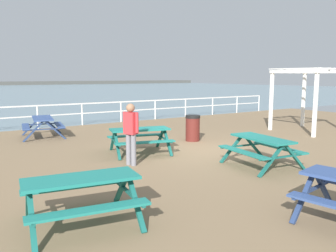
{
  "coord_description": "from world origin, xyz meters",
  "views": [
    {
      "loc": [
        -6.95,
        -8.58,
        2.37
      ],
      "look_at": [
        -0.85,
        0.52,
        0.8
      ],
      "focal_mm": 37.25,
      "sensor_mm": 36.0,
      "label": 1
    }
  ],
  "objects_px": {
    "picnic_table_far_left": "(81,189)",
    "visitor": "(131,130)",
    "litter_bin": "(193,128)",
    "picnic_table_corner": "(140,135)",
    "lattice_pergola": "(310,85)",
    "picnic_table_mid_centre": "(262,145)",
    "picnic_table_near_right": "(43,122)"
  },
  "relations": [
    {
      "from": "visitor",
      "to": "picnic_table_mid_centre",
      "type": "bearing_deg",
      "value": -55.43
    },
    {
      "from": "lattice_pergola",
      "to": "litter_bin",
      "type": "xyz_separation_m",
      "value": [
        -5.55,
        0.98,
        -1.52
      ]
    },
    {
      "from": "picnic_table_near_right",
      "to": "litter_bin",
      "type": "relative_size",
      "value": 2.15
    },
    {
      "from": "picnic_table_mid_centre",
      "to": "lattice_pergola",
      "type": "xyz_separation_m",
      "value": [
        6.31,
        2.96,
        1.41
      ]
    },
    {
      "from": "picnic_table_near_right",
      "to": "picnic_table_corner",
      "type": "distance_m",
      "value": 4.94
    },
    {
      "from": "picnic_table_far_left",
      "to": "visitor",
      "type": "xyz_separation_m",
      "value": [
        2.42,
        2.9,
        0.36
      ]
    },
    {
      "from": "picnic_table_near_right",
      "to": "litter_bin",
      "type": "distance_m",
      "value": 5.86
    },
    {
      "from": "picnic_table_corner",
      "to": "litter_bin",
      "type": "distance_m",
      "value": 2.74
    },
    {
      "from": "picnic_table_corner",
      "to": "visitor",
      "type": "xyz_separation_m",
      "value": [
        -0.93,
        -1.17,
        0.36
      ]
    },
    {
      "from": "visitor",
      "to": "picnic_table_corner",
      "type": "bearing_deg",
      "value": 31.96
    },
    {
      "from": "picnic_table_corner",
      "to": "lattice_pergola",
      "type": "relative_size",
      "value": 0.79
    },
    {
      "from": "picnic_table_mid_centre",
      "to": "visitor",
      "type": "distance_m",
      "value": 3.48
    },
    {
      "from": "picnic_table_mid_centre",
      "to": "lattice_pergola",
      "type": "distance_m",
      "value": 7.11
    },
    {
      "from": "visitor",
      "to": "litter_bin",
      "type": "height_order",
      "value": "visitor"
    },
    {
      "from": "picnic_table_far_left",
      "to": "litter_bin",
      "type": "height_order",
      "value": "litter_bin"
    },
    {
      "from": "picnic_table_near_right",
      "to": "litter_bin",
      "type": "xyz_separation_m",
      "value": [
        4.39,
        -3.87,
        -0.1
      ]
    },
    {
      "from": "picnic_table_far_left",
      "to": "lattice_pergola",
      "type": "xyz_separation_m",
      "value": [
        11.53,
        3.83,
        1.41
      ]
    },
    {
      "from": "picnic_table_mid_centre",
      "to": "visitor",
      "type": "xyz_separation_m",
      "value": [
        -2.81,
        2.03,
        0.36
      ]
    },
    {
      "from": "picnic_table_mid_centre",
      "to": "litter_bin",
      "type": "relative_size",
      "value": 2.08
    },
    {
      "from": "lattice_pergola",
      "to": "litter_bin",
      "type": "relative_size",
      "value": 2.84
    },
    {
      "from": "picnic_table_mid_centre",
      "to": "picnic_table_far_left",
      "type": "distance_m",
      "value": 5.3
    },
    {
      "from": "picnic_table_mid_centre",
      "to": "picnic_table_far_left",
      "type": "relative_size",
      "value": 0.99
    },
    {
      "from": "picnic_table_mid_centre",
      "to": "visitor",
      "type": "relative_size",
      "value": 1.19
    },
    {
      "from": "litter_bin",
      "to": "picnic_table_near_right",
      "type": "bearing_deg",
      "value": 138.61
    },
    {
      "from": "picnic_table_mid_centre",
      "to": "picnic_table_far_left",
      "type": "height_order",
      "value": "same"
    },
    {
      "from": "picnic_table_corner",
      "to": "picnic_table_mid_centre",
      "type": "bearing_deg",
      "value": -44.45
    },
    {
      "from": "picnic_table_corner",
      "to": "lattice_pergola",
      "type": "xyz_separation_m",
      "value": [
        8.19,
        -0.23,
        1.41
      ]
    },
    {
      "from": "picnic_table_far_left",
      "to": "litter_bin",
      "type": "distance_m",
      "value": 7.68
    },
    {
      "from": "picnic_table_mid_centre",
      "to": "picnic_table_near_right",
      "type": "bearing_deg",
      "value": 32.43
    },
    {
      "from": "picnic_table_far_left",
      "to": "visitor",
      "type": "relative_size",
      "value": 1.21
    },
    {
      "from": "picnic_table_far_left",
      "to": "picnic_table_corner",
      "type": "bearing_deg",
      "value": 59.31
    },
    {
      "from": "picnic_table_far_left",
      "to": "visitor",
      "type": "bearing_deg",
      "value": 58.91
    }
  ]
}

